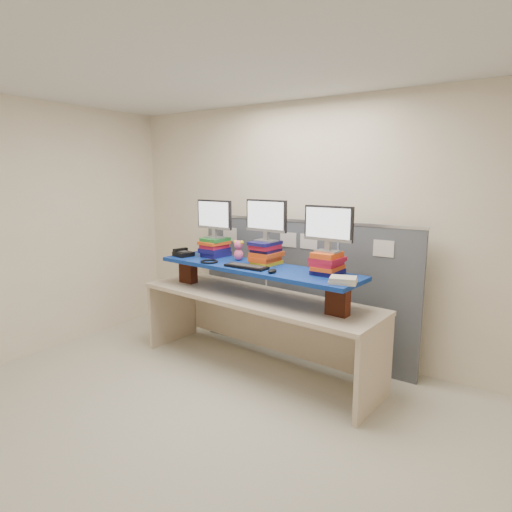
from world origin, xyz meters
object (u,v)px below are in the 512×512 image
Objects in this scene: monitor_right at (328,226)px; keyboard at (246,267)px; desk_phone at (183,253)px; monitor_center at (266,218)px; monitor_left at (214,217)px; blue_board at (256,268)px; desk at (256,311)px.

monitor_right is 1.08× the size of keyboard.
keyboard is at bearing 5.42° from desk_phone.
monitor_left is at bearing -180.00° from monitor_center.
desk_phone is (-0.98, -0.01, 0.05)m from blue_board.
monitor_right reaches higher than desk_phone.
monitor_center reaches higher than desk_phone.
blue_board is 0.51m from monitor_center.
desk is 0.95m from monitor_center.
monitor_center reaches higher than monitor_right.
monitor_right is (0.74, 0.06, 0.91)m from desk.
desk_phone is at bearing -168.58° from monitor_center.
monitor_left is at bearing 180.00° from monitor_right.
monitor_center is at bearing 73.32° from blue_board.
desk_phone reaches higher than blue_board.
desk is 5.53× the size of monitor_center.
monitor_left reaches higher than blue_board.
monitor_left is (-0.67, 0.17, 0.47)m from blue_board.
desk is 11.61× the size of desk_phone.
monitor_left is 0.72m from monitor_center.
keyboard reaches higher than blue_board.
monitor_center is at bearing 19.76° from desk_phone.
monitor_right is 1.78m from desk_phone.
desk is 1.14m from monitor_left.
blue_board is at bearing -9.87° from monitor_left.
desk_phone is (-1.73, -0.07, -0.41)m from monitor_right.
monitor_right is at bearing 9.14° from desk.
monitor_right reaches higher than blue_board.
blue_board is 0.83m from monitor_left.
monitor_left reaches higher than monitor_right.
monitor_left is 1.00× the size of monitor_center.
desk is at bearing 80.44° from keyboard.
monitor_right is (1.41, -0.11, -0.00)m from monitor_left.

